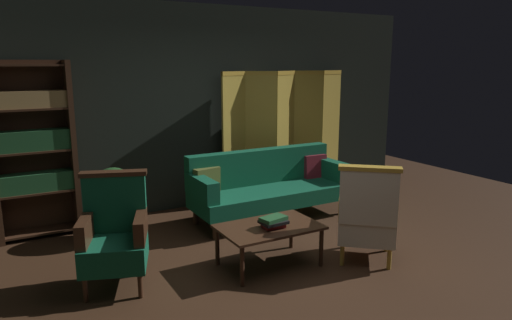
% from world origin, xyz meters
% --- Properties ---
extents(ground_plane, '(10.00, 10.00, 0.00)m').
position_xyz_m(ground_plane, '(0.00, 0.00, 0.00)').
color(ground_plane, '#331E11').
extents(back_wall, '(7.20, 0.10, 2.80)m').
position_xyz_m(back_wall, '(0.00, 2.45, 1.40)').
color(back_wall, black).
rests_on(back_wall, ground_plane).
extents(folding_screen, '(2.15, 0.25, 1.90)m').
position_xyz_m(folding_screen, '(1.29, 2.20, 0.99)').
color(folding_screen, '#B29338').
rests_on(folding_screen, ground_plane).
extents(bookshelf, '(0.90, 0.32, 2.05)m').
position_xyz_m(bookshelf, '(-2.15, 2.19, 1.07)').
color(bookshelf, '#382114').
rests_on(bookshelf, ground_plane).
extents(velvet_couch, '(2.12, 0.78, 0.88)m').
position_xyz_m(velvet_couch, '(0.55, 1.45, 0.45)').
color(velvet_couch, '#382114').
rests_on(velvet_couch, ground_plane).
extents(coffee_table, '(1.00, 0.64, 0.42)m').
position_xyz_m(coffee_table, '(-0.22, 0.15, 0.37)').
color(coffee_table, '#382114').
rests_on(coffee_table, ground_plane).
extents(armchair_gilt_accent, '(0.82, 0.81, 1.04)m').
position_xyz_m(armchair_gilt_accent, '(0.71, -0.25, 0.49)').
color(armchair_gilt_accent, '#B78E33').
rests_on(armchair_gilt_accent, ground_plane).
extents(armchair_wing_left, '(0.74, 0.74, 1.04)m').
position_xyz_m(armchair_wing_left, '(-1.66, 0.48, 0.49)').
color(armchair_wing_left, '#382114').
rests_on(armchair_wing_left, ground_plane).
extents(potted_plant, '(0.55, 0.55, 0.84)m').
position_xyz_m(potted_plant, '(-1.39, 1.67, 0.49)').
color(potted_plant, brown).
rests_on(potted_plant, ground_plane).
extents(book_red_leather, '(0.22, 0.15, 0.04)m').
position_xyz_m(book_red_leather, '(-0.21, 0.08, 0.44)').
color(book_red_leather, maroon).
rests_on(book_red_leather, coffee_table).
extents(book_black_cloth, '(0.26, 0.21, 0.03)m').
position_xyz_m(book_black_cloth, '(-0.21, 0.08, 0.48)').
color(book_black_cloth, black).
rests_on(book_black_cloth, book_red_leather).
extents(book_green_cloth, '(0.28, 0.21, 0.04)m').
position_xyz_m(book_green_cloth, '(-0.21, 0.08, 0.51)').
color(book_green_cloth, '#1E4C28').
rests_on(book_green_cloth, book_black_cloth).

